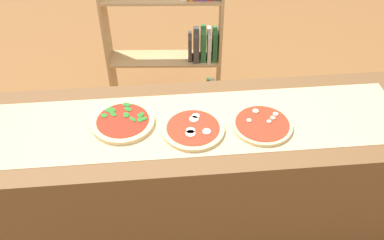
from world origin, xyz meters
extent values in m
plane|color=brown|center=(0.00, 0.00, 0.00)|extent=(12.00, 12.00, 0.00)
cube|color=brown|center=(0.00, 0.00, 0.44)|extent=(2.36, 0.68, 0.89)
cube|color=tan|center=(0.00, 0.00, 0.89)|extent=(2.12, 0.47, 0.00)
cylinder|color=#E5C17F|center=(-0.34, 0.03, 0.90)|extent=(0.31, 0.31, 0.02)
cylinder|color=#AD2314|center=(-0.34, 0.03, 0.91)|extent=(0.26, 0.26, 0.00)
ellipsoid|color=#286B23|center=(-0.41, 0.11, 0.92)|extent=(0.06, 0.05, 0.00)
ellipsoid|color=#286B23|center=(-0.39, 0.10, 0.92)|extent=(0.05, 0.05, 0.00)
ellipsoid|color=#286B23|center=(-0.39, 0.07, 0.92)|extent=(0.05, 0.05, 0.00)
ellipsoid|color=#286B23|center=(-0.29, 0.02, 0.92)|extent=(0.05, 0.05, 0.00)
ellipsoid|color=#286B23|center=(-0.43, 0.06, 0.92)|extent=(0.05, 0.05, 0.00)
ellipsoid|color=#286B23|center=(-0.24, 0.02, 0.92)|extent=(0.05, 0.04, 0.00)
ellipsoid|color=#286B23|center=(-0.32, 0.06, 0.92)|extent=(0.04, 0.05, 0.00)
ellipsoid|color=#286B23|center=(-0.25, 0.02, 0.92)|extent=(0.03, 0.04, 0.00)
ellipsoid|color=#286B23|center=(-0.31, 0.10, 0.92)|extent=(0.06, 0.05, 0.00)
ellipsoid|color=#286B23|center=(-0.32, 0.14, 0.92)|extent=(0.05, 0.05, 0.00)
ellipsoid|color=#286B23|center=(-0.25, 0.05, 0.92)|extent=(0.05, 0.05, 0.00)
cylinder|color=#E5C17F|center=(0.00, -0.06, 0.90)|extent=(0.30, 0.30, 0.02)
cylinder|color=red|center=(0.00, -0.06, 0.91)|extent=(0.26, 0.26, 0.00)
cylinder|color=#EFE5CC|center=(0.06, -0.09, 0.91)|extent=(0.04, 0.04, 0.00)
cylinder|color=#EFE5CC|center=(0.01, 0.00, 0.91)|extent=(0.05, 0.05, 0.00)
cylinder|color=#EFE5CC|center=(0.02, 0.02, 0.91)|extent=(0.04, 0.04, 0.00)
cylinder|color=#EFE5CC|center=(-0.02, -0.10, 0.91)|extent=(0.05, 0.05, 0.00)
cylinder|color=#EFE5CC|center=(-0.01, -0.08, 0.91)|extent=(0.04, 0.04, 0.00)
cylinder|color=#E5C17F|center=(0.34, -0.06, 0.90)|extent=(0.30, 0.30, 0.02)
cylinder|color=red|center=(0.34, -0.06, 0.91)|extent=(0.26, 0.26, 0.00)
cylinder|color=#C6B28E|center=(0.42, 0.00, 0.91)|extent=(0.03, 0.03, 0.01)
cylinder|color=#C6B28E|center=(0.32, 0.03, 0.91)|extent=(0.03, 0.03, 0.01)
cylinder|color=#C6B28E|center=(0.40, -0.03, 0.91)|extent=(0.03, 0.03, 0.01)
cylinder|color=#C6B28E|center=(0.28, -0.04, 0.91)|extent=(0.02, 0.02, 0.01)
cylinder|color=#C6B28E|center=(0.37, -0.05, 0.91)|extent=(0.02, 0.02, 0.01)
cube|color=tan|center=(0.31, 1.15, 0.75)|extent=(0.04, 0.22, 1.51)
cube|color=tan|center=(-0.52, 1.22, 0.75)|extent=(0.04, 0.22, 1.51)
cube|color=tan|center=(-0.10, 1.19, 0.01)|extent=(0.83, 0.29, 0.02)
cube|color=#47423D|center=(0.28, 1.15, 0.14)|extent=(0.05, 0.17, 0.24)
cube|color=#2D753D|center=(0.24, 1.16, 0.14)|extent=(0.04, 0.17, 0.25)
cube|color=#234799|center=(0.21, 1.16, 0.11)|extent=(0.04, 0.14, 0.18)
cube|color=tan|center=(-0.10, 1.19, 0.51)|extent=(0.83, 0.29, 0.02)
cube|color=#2D753D|center=(0.28, 1.15, 0.63)|extent=(0.05, 0.14, 0.23)
cube|color=silver|center=(0.24, 1.16, 0.63)|extent=(0.04, 0.18, 0.22)
cube|color=#2D753D|center=(0.19, 1.16, 0.64)|extent=(0.05, 0.15, 0.24)
cube|color=#47423D|center=(0.14, 1.17, 0.62)|extent=(0.06, 0.18, 0.22)
cube|color=#47423D|center=(0.09, 1.17, 0.61)|extent=(0.04, 0.14, 0.19)
camera|label=1|loc=(-0.14, -1.51, 2.25)|focal=38.64mm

